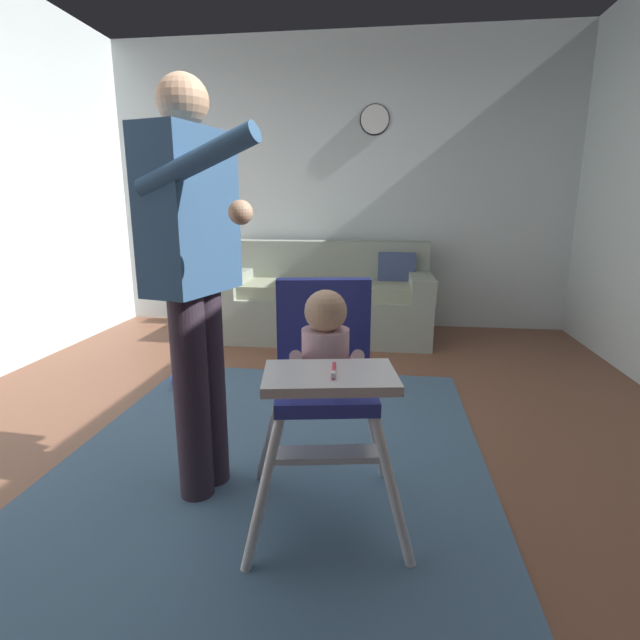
# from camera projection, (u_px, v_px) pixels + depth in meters

# --- Properties ---
(ground) EXTENTS (6.04, 7.01, 0.10)m
(ground) POSITION_uv_depth(u_px,v_px,m) (285.00, 459.00, 2.42)
(ground) COLOR brown
(wall_far) EXTENTS (5.24, 0.06, 2.75)m
(wall_far) POSITION_uv_depth(u_px,v_px,m) (338.00, 186.00, 4.73)
(wall_far) COLOR silver
(wall_far) RESTS_ON ground
(area_rug) EXTENTS (2.00, 2.49, 0.01)m
(area_rug) POSITION_uv_depth(u_px,v_px,m) (275.00, 457.00, 2.34)
(area_rug) COLOR #435F79
(area_rug) RESTS_ON ground
(couch) EXTENTS (1.88, 0.86, 0.86)m
(couch) POSITION_uv_depth(u_px,v_px,m) (328.00, 300.00, 4.47)
(couch) COLOR gray
(couch) RESTS_ON ground
(high_chair) EXTENTS (0.69, 0.79, 0.93)m
(high_chair) POSITION_uv_depth(u_px,v_px,m) (325.00, 364.00, 1.76)
(high_chair) COLOR silver
(high_chair) RESTS_ON ground
(adult_standing) EXTENTS (0.50, 0.58, 1.66)m
(adult_standing) POSITION_uv_depth(u_px,v_px,m) (195.00, 272.00, 1.88)
(adult_standing) COLOR #332632
(adult_standing) RESTS_ON ground
(toy_ball) EXTENTS (0.14, 0.14, 0.14)m
(toy_ball) POSITION_uv_depth(u_px,v_px,m) (181.00, 379.00, 3.19)
(toy_ball) COLOR #284CB7
(toy_ball) RESTS_ON ground
(wall_clock) EXTENTS (0.28, 0.04, 0.28)m
(wall_clock) POSITION_uv_depth(u_px,v_px,m) (375.00, 120.00, 4.50)
(wall_clock) COLOR white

